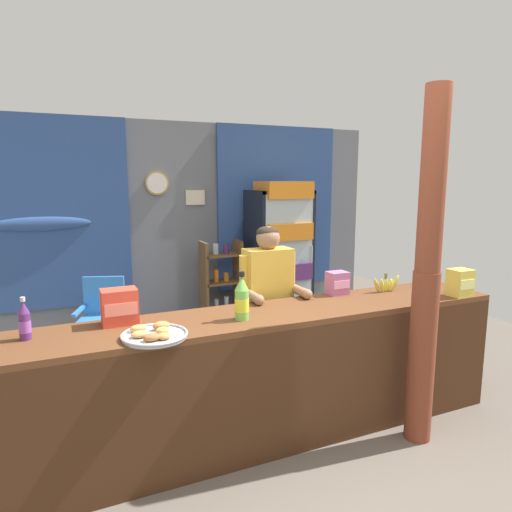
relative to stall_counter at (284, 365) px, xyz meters
name	(u,v)px	position (x,y,z in m)	size (l,w,h in m)	color
ground_plane	(224,391)	(-0.11, 0.92, -0.59)	(8.18, 8.18, 0.00)	#665B51
back_wall_curtained	(167,225)	(-0.12, 2.85, 0.72)	(5.52, 0.22, 2.54)	slate
stall_counter	(284,365)	(0.00, 0.00, 0.00)	(3.55, 0.59, 0.94)	brown
timber_post	(427,279)	(0.92, -0.35, 0.59)	(0.21, 0.18, 2.46)	brown
drink_fridge	(280,249)	(1.16, 2.34, 0.42)	(0.71, 0.63, 1.83)	black
bottle_shelf_rack	(221,284)	(0.43, 2.46, 0.01)	(0.48, 0.28, 1.12)	brown
plastic_lawn_chair	(102,314)	(-1.00, 2.10, -0.09)	(0.56, 0.56, 0.86)	#3884D6
shopkeeper	(268,295)	(0.16, 0.58, 0.35)	(0.49, 0.42, 1.49)	#28282D
soda_bottle_lime_soda	(242,299)	(-0.29, 0.04, 0.49)	(0.09, 0.09, 0.32)	#75C64C
soda_bottle_grape_soda	(25,322)	(-1.58, 0.20, 0.46)	(0.07, 0.07, 0.25)	#56286B
snack_box_instant_noodle	(460,283)	(1.53, -0.09, 0.46)	(0.17, 0.15, 0.22)	#EAD14C
snack_box_crackers	(119,307)	(-1.04, 0.28, 0.47)	(0.22, 0.15, 0.23)	#E5422D
snack_box_wafer	(337,283)	(0.67, 0.35, 0.44)	(0.16, 0.13, 0.18)	#B76699
pastry_tray	(154,334)	(-0.90, -0.07, 0.37)	(0.39, 0.39, 0.07)	#BCBCC1
banana_bunch	(386,285)	(1.09, 0.26, 0.41)	(0.27, 0.05, 0.16)	#DBCC42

